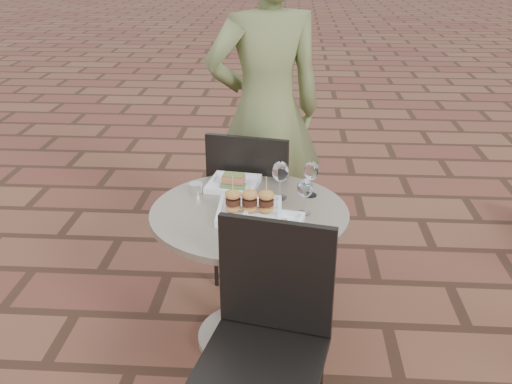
# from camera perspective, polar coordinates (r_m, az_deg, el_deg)

# --- Properties ---
(ground) EXTENTS (60.00, 60.00, 0.00)m
(ground) POSITION_cam_1_polar(r_m,az_deg,el_deg) (2.77, 5.31, -18.07)
(ground) COLOR brown
(ground) RESTS_ON ground
(cafe_table) EXTENTS (0.90, 0.90, 0.73)m
(cafe_table) POSITION_cam_1_polar(r_m,az_deg,el_deg) (2.70, -0.64, -6.51)
(cafe_table) COLOR gray
(cafe_table) RESTS_ON ground
(chair_far) EXTENTS (0.52, 0.52, 0.93)m
(chair_far) POSITION_cam_1_polar(r_m,az_deg,el_deg) (3.15, -0.37, -0.46)
(chair_far) COLOR black
(chair_far) RESTS_ON ground
(chair_near) EXTENTS (0.52, 0.52, 0.93)m
(chair_near) POSITION_cam_1_polar(r_m,az_deg,el_deg) (2.16, 1.24, -13.18)
(chair_near) COLOR black
(chair_near) RESTS_ON ground
(diner) EXTENTS (0.81, 0.67, 1.89)m
(diner) POSITION_cam_1_polar(r_m,az_deg,el_deg) (3.25, 0.98, 7.84)
(diner) COLOR #616A3A
(diner) RESTS_ON ground
(plate_salmon) EXTENTS (0.27, 0.27, 0.07)m
(plate_salmon) POSITION_cam_1_polar(r_m,az_deg,el_deg) (2.82, -2.27, 0.91)
(plate_salmon) COLOR white
(plate_salmon) RESTS_ON cafe_table
(plate_sliders) EXTENTS (0.29, 0.29, 0.18)m
(plate_sliders) POSITION_cam_1_polar(r_m,az_deg,el_deg) (2.52, -0.64, -1.43)
(plate_sliders) COLOR white
(plate_sliders) RESTS_ON cafe_table
(plate_tuna) EXTENTS (0.31, 0.31, 0.03)m
(plate_tuna) POSITION_cam_1_polar(r_m,az_deg,el_deg) (2.41, 1.35, -3.35)
(plate_tuna) COLOR white
(plate_tuna) RESTS_ON cafe_table
(wine_glass_right) EXTENTS (0.07, 0.07, 0.16)m
(wine_glass_right) POSITION_cam_1_polar(r_m,az_deg,el_deg) (2.51, 4.91, 0.28)
(wine_glass_right) COLOR white
(wine_glass_right) RESTS_ON cafe_table
(wine_glass_mid) EXTENTS (0.08, 0.08, 0.19)m
(wine_glass_mid) POSITION_cam_1_polar(r_m,az_deg,el_deg) (2.65, 2.46, 1.97)
(wine_glass_mid) COLOR white
(wine_glass_mid) RESTS_ON cafe_table
(wine_glass_far) EXTENTS (0.07, 0.07, 0.17)m
(wine_glass_far) POSITION_cam_1_polar(r_m,az_deg,el_deg) (2.69, 5.56, 2.05)
(wine_glass_far) COLOR white
(wine_glass_far) RESTS_ON cafe_table
(steel_ramekin) EXTENTS (0.07, 0.07, 0.05)m
(steel_ramekin) POSITION_cam_1_polar(r_m,az_deg,el_deg) (2.76, -6.05, 0.37)
(steel_ramekin) COLOR silver
(steel_ramekin) RESTS_ON cafe_table
(cutlery_set) EXTENTS (0.10, 0.19, 0.00)m
(cutlery_set) POSITION_cam_1_polar(r_m,az_deg,el_deg) (2.37, 5.94, -4.40)
(cutlery_set) COLOR silver
(cutlery_set) RESTS_ON cafe_table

